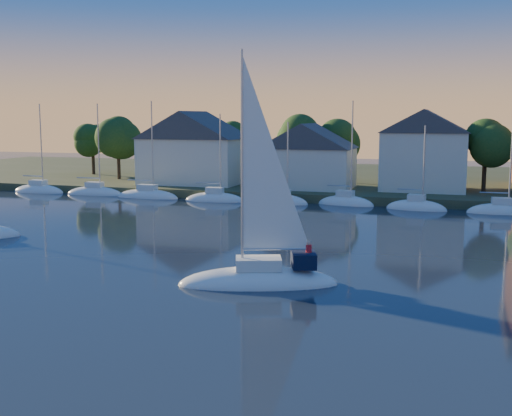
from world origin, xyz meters
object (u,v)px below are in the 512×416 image
at_px(clubhouse_west, 194,146).
at_px(clubhouse_centre, 308,155).
at_px(clubhouse_east, 424,149).
at_px(hero_sailboat, 261,275).

bearing_deg(clubhouse_west, clubhouse_centre, -3.58).
height_order(clubhouse_west, clubhouse_centre, clubhouse_west).
bearing_deg(clubhouse_east, hero_sailboat, -98.54).
height_order(clubhouse_centre, hero_sailboat, hero_sailboat).
distance_m(clubhouse_west, clubhouse_centre, 16.05).
bearing_deg(clubhouse_centre, hero_sailboat, -80.50).
xyz_separation_m(clubhouse_west, clubhouse_centre, (16.00, -1.00, -0.80)).
bearing_deg(hero_sailboat, clubhouse_east, -118.16).
bearing_deg(clubhouse_east, clubhouse_west, -178.09).
bearing_deg(hero_sailboat, clubhouse_west, -81.87).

